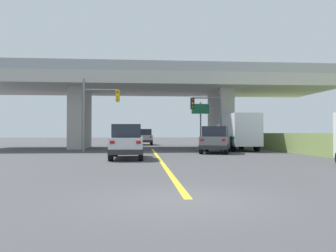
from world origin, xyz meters
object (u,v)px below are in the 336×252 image
object	(u,v)px
suv_lead	(127,142)
traffic_signal_nearside	(210,112)
box_truck	(238,132)
highway_sign	(201,114)
suv_crossing	(216,140)
traffic_signal_farside	(96,107)
sedan_oncoming	(144,137)

from	to	relation	value
suv_lead	traffic_signal_nearside	distance (m)	10.37
box_truck	highway_sign	distance (m)	4.75
suv_crossing	traffic_signal_farside	distance (m)	9.89
highway_sign	sedan_oncoming	bearing A→B (deg)	115.30
suv_crossing	highway_sign	xyz separation A→B (m)	(0.11, 7.05, 2.36)
suv_crossing	box_truck	world-z (taller)	box_truck
suv_lead	suv_crossing	world-z (taller)	same
suv_crossing	traffic_signal_farside	bearing A→B (deg)	-174.11
traffic_signal_nearside	highway_sign	world-z (taller)	traffic_signal_nearside
traffic_signal_nearside	traffic_signal_farside	bearing A→B (deg)	-176.93
suv_lead	highway_sign	xyz separation A→B (m)	(6.62, 12.16, 2.36)
sedan_oncoming	traffic_signal_nearside	size ratio (longest dim) A/B	0.93
suv_lead	traffic_signal_farside	bearing A→B (deg)	111.38
sedan_oncoming	traffic_signal_farside	distance (m)	16.99
suv_crossing	traffic_signal_farside	world-z (taller)	traffic_signal_farside
box_truck	traffic_signal_farside	xyz separation A→B (m)	(-12.14, -1.52, 2.01)
box_truck	traffic_signal_farside	size ratio (longest dim) A/B	1.09
traffic_signal_farside	traffic_signal_nearside	bearing A→B (deg)	3.07
suv_lead	box_truck	size ratio (longest dim) A/B	0.75
suv_lead	suv_crossing	xyz separation A→B (m)	(6.51, 5.12, -0.00)
suv_lead	traffic_signal_nearside	world-z (taller)	traffic_signal_nearside
sedan_oncoming	traffic_signal_nearside	xyz separation A→B (m)	(5.34, -15.78, 2.23)
traffic_signal_farside	suv_crossing	bearing A→B (deg)	-12.34
highway_sign	traffic_signal_nearside	bearing A→B (deg)	-89.89
suv_lead	highway_sign	world-z (taller)	highway_sign
box_truck	sedan_oncoming	size ratio (longest dim) A/B	1.34
box_truck	sedan_oncoming	xyz separation A→B (m)	(-8.05, 14.76, -0.62)
suv_lead	box_truck	bearing A→B (deg)	42.90
box_truck	traffic_signal_nearside	size ratio (longest dim) A/B	1.24
traffic_signal_nearside	highway_sign	distance (m)	4.51
sedan_oncoming	box_truck	bearing A→B (deg)	-61.41
suv_crossing	box_truck	distance (m)	4.58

